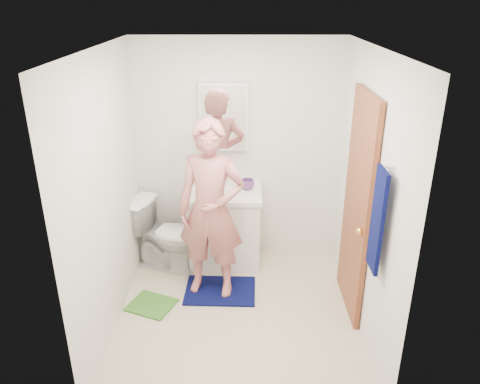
% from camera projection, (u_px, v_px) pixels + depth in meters
% --- Properties ---
extents(floor, '(2.20, 2.40, 0.02)m').
position_uv_depth(floor, '(237.00, 313.00, 4.43)').
color(floor, beige).
rests_on(floor, ground).
extents(ceiling, '(2.20, 2.40, 0.02)m').
position_uv_depth(ceiling, '(237.00, 47.00, 3.48)').
color(ceiling, white).
rests_on(ceiling, ground).
extents(wall_back, '(2.20, 0.02, 2.40)m').
position_uv_depth(wall_back, '(238.00, 151.00, 5.06)').
color(wall_back, silver).
rests_on(wall_back, ground).
extents(wall_front, '(2.20, 0.02, 2.40)m').
position_uv_depth(wall_front, '(235.00, 275.00, 2.84)').
color(wall_front, silver).
rests_on(wall_front, ground).
extents(wall_left, '(0.02, 2.40, 2.40)m').
position_uv_depth(wall_left, '(106.00, 195.00, 3.96)').
color(wall_left, silver).
rests_on(wall_left, ground).
extents(wall_right, '(0.02, 2.40, 2.40)m').
position_uv_depth(wall_right, '(368.00, 196.00, 3.95)').
color(wall_right, silver).
rests_on(wall_right, ground).
extents(vanity_cabinet, '(0.75, 0.55, 0.80)m').
position_uv_depth(vanity_cabinet, '(224.00, 229.00, 5.11)').
color(vanity_cabinet, white).
rests_on(vanity_cabinet, floor).
extents(countertop, '(0.79, 0.59, 0.05)m').
position_uv_depth(countertop, '(224.00, 194.00, 4.94)').
color(countertop, white).
rests_on(countertop, vanity_cabinet).
extents(sink_basin, '(0.40, 0.40, 0.03)m').
position_uv_depth(sink_basin, '(224.00, 192.00, 4.94)').
color(sink_basin, white).
rests_on(sink_basin, countertop).
extents(faucet, '(0.03, 0.03, 0.12)m').
position_uv_depth(faucet, '(224.00, 180.00, 5.07)').
color(faucet, silver).
rests_on(faucet, countertop).
extents(medicine_cabinet, '(0.50, 0.12, 0.70)m').
position_uv_depth(medicine_cabinet, '(224.00, 116.00, 4.84)').
color(medicine_cabinet, white).
rests_on(medicine_cabinet, wall_back).
extents(mirror_panel, '(0.46, 0.01, 0.66)m').
position_uv_depth(mirror_panel, '(224.00, 118.00, 4.79)').
color(mirror_panel, white).
rests_on(mirror_panel, wall_back).
extents(door, '(0.05, 0.80, 2.05)m').
position_uv_depth(door, '(357.00, 207.00, 4.15)').
color(door, '#974A29').
rests_on(door, ground).
extents(door_knob, '(0.07, 0.07, 0.07)m').
position_uv_depth(door_knob, '(360.00, 232.00, 3.89)').
color(door_knob, gold).
rests_on(door_knob, door).
extents(towel, '(0.03, 0.24, 0.80)m').
position_uv_depth(towel, '(377.00, 221.00, 3.40)').
color(towel, '#070C41').
rests_on(towel, wall_right).
extents(towel_hook, '(0.06, 0.02, 0.02)m').
position_uv_depth(towel_hook, '(390.00, 167.00, 3.24)').
color(towel_hook, silver).
rests_on(towel_hook, wall_right).
extents(toilet, '(0.86, 0.64, 0.78)m').
position_uv_depth(toilet, '(168.00, 235.00, 5.01)').
color(toilet, white).
rests_on(toilet, floor).
extents(bath_mat, '(0.71, 0.52, 0.02)m').
position_uv_depth(bath_mat, '(220.00, 291.00, 4.72)').
color(bath_mat, '#070C41').
rests_on(bath_mat, floor).
extents(green_rug, '(0.51, 0.48, 0.02)m').
position_uv_depth(green_rug, '(151.00, 305.00, 4.50)').
color(green_rug, '#40832B').
rests_on(green_rug, floor).
extents(soap_dispenser, '(0.08, 0.09, 0.17)m').
position_uv_depth(soap_dispenser, '(208.00, 185.00, 4.88)').
color(soap_dispenser, '#D07061').
rests_on(soap_dispenser, countertop).
extents(toothbrush_cup, '(0.18, 0.18, 0.11)m').
position_uv_depth(toothbrush_cup, '(248.00, 184.00, 4.97)').
color(toothbrush_cup, '#683C84').
rests_on(toothbrush_cup, countertop).
extents(man, '(0.71, 0.53, 1.75)m').
position_uv_depth(man, '(211.00, 211.00, 4.38)').
color(man, '#BB6A69').
rests_on(man, bath_mat).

